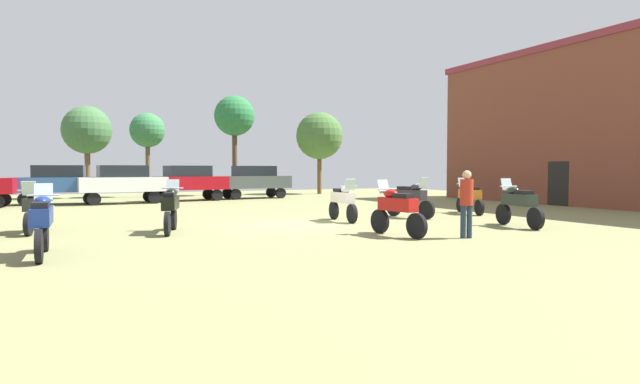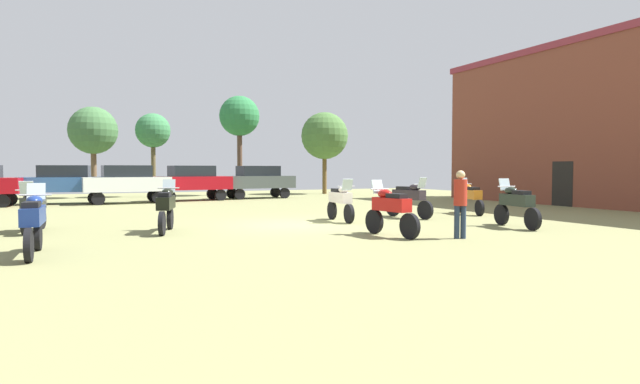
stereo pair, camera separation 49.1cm
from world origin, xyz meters
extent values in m
cube|color=olive|center=(0.00, 0.00, 0.01)|extent=(44.00, 52.00, 0.02)
cube|color=brown|center=(18.00, 0.95, 3.89)|extent=(6.00, 19.42, 7.77)
cube|color=maroon|center=(18.00, 0.95, 7.95)|extent=(6.12, 19.81, 0.35)
cube|color=black|center=(15.03, 2.36, 1.10)|extent=(0.08, 1.20, 2.20)
cylinder|color=black|center=(1.80, -0.37, 0.34)|extent=(0.16, 0.65, 0.65)
cylinder|color=black|center=(1.91, 1.12, 0.34)|extent=(0.16, 0.65, 0.65)
cube|color=silver|center=(1.85, 0.38, 0.85)|extent=(0.45, 1.30, 0.36)
ellipsoid|color=silver|center=(1.84, 0.09, 1.13)|extent=(0.35, 0.50, 0.24)
cube|color=black|center=(1.87, 0.60, 1.09)|extent=(0.34, 0.58, 0.12)
cube|color=silver|center=(1.81, -0.23, 1.31)|extent=(0.37, 0.18, 0.39)
cylinder|color=#B7B7BC|center=(1.82, -0.13, 1.25)|extent=(0.62, 0.08, 0.04)
cylinder|color=black|center=(6.05, -2.87, 0.36)|extent=(0.24, 0.68, 0.67)
cylinder|color=black|center=(5.77, -4.40, 0.36)|extent=(0.24, 0.68, 0.67)
cube|color=#232C23|center=(5.91, -3.64, 0.87)|extent=(0.59, 1.36, 0.36)
ellipsoid|color=#232C23|center=(5.96, -3.34, 1.15)|extent=(0.40, 0.53, 0.24)
cube|color=black|center=(5.87, -3.86, 1.11)|extent=(0.39, 0.60, 0.12)
cube|color=silver|center=(6.02, -3.02, 1.33)|extent=(0.38, 0.21, 0.39)
cylinder|color=#B7B7BC|center=(6.00, -3.12, 1.27)|extent=(0.62, 0.14, 0.04)
cylinder|color=black|center=(-7.16, -2.54, 0.35)|extent=(0.14, 0.67, 0.67)
cylinder|color=black|center=(-7.22, -4.18, 0.35)|extent=(0.14, 0.67, 0.67)
cube|color=navy|center=(-7.19, -3.36, 0.87)|extent=(0.40, 1.40, 0.36)
ellipsoid|color=navy|center=(-7.18, -3.04, 1.15)|extent=(0.34, 0.49, 0.24)
cube|color=black|center=(-7.20, -3.60, 1.11)|extent=(0.32, 0.57, 0.12)
cube|color=silver|center=(-7.17, -2.70, 1.33)|extent=(0.36, 0.16, 0.39)
cylinder|color=#B7B7BC|center=(-7.17, -2.80, 1.27)|extent=(0.62, 0.06, 0.04)
cylinder|color=black|center=(8.13, 1.53, 0.33)|extent=(0.28, 0.62, 0.61)
cylinder|color=black|center=(7.69, -0.04, 0.33)|extent=(0.28, 0.62, 0.61)
cube|color=#C46C1A|center=(7.91, 0.75, 0.81)|extent=(0.72, 1.43, 0.36)
ellipsoid|color=#C46C1A|center=(7.99, 1.05, 1.09)|extent=(0.44, 0.55, 0.24)
cube|color=black|center=(7.84, 0.51, 1.05)|extent=(0.44, 0.62, 0.12)
cube|color=silver|center=(8.09, 1.38, 1.27)|extent=(0.39, 0.24, 0.39)
cylinder|color=#B7B7BC|center=(8.06, 1.28, 1.21)|extent=(0.61, 0.20, 0.04)
cylinder|color=black|center=(1.19, -3.04, 0.36)|extent=(0.21, 0.68, 0.67)
cylinder|color=black|center=(1.38, -4.48, 0.36)|extent=(0.21, 0.68, 0.67)
cube|color=#B31613|center=(1.29, -3.76, 0.87)|extent=(0.52, 1.28, 0.36)
ellipsoid|color=#B31613|center=(1.25, -3.49, 1.15)|extent=(0.38, 0.52, 0.24)
cube|color=black|center=(1.31, -3.98, 1.11)|extent=(0.37, 0.60, 0.12)
cube|color=silver|center=(1.21, -3.18, 1.33)|extent=(0.38, 0.20, 0.39)
cylinder|color=#B7B7BC|center=(1.22, -3.27, 1.27)|extent=(0.62, 0.12, 0.04)
cylinder|color=black|center=(4.91, -0.34, 0.36)|extent=(0.26, 0.69, 0.68)
cylinder|color=black|center=(4.58, 1.26, 0.36)|extent=(0.26, 0.69, 0.68)
cube|color=#2C252A|center=(4.75, 0.46, 0.88)|extent=(0.64, 1.43, 0.36)
ellipsoid|color=#2C252A|center=(4.81, 0.16, 1.16)|extent=(0.41, 0.54, 0.24)
cube|color=black|center=(4.70, 0.70, 1.12)|extent=(0.41, 0.61, 0.12)
cube|color=silver|center=(4.88, -0.18, 1.34)|extent=(0.38, 0.22, 0.39)
cylinder|color=#B7B7BC|center=(4.86, -0.08, 1.28)|extent=(0.61, 0.16, 0.04)
cylinder|color=black|center=(-7.66, 0.57, 0.34)|extent=(0.24, 0.66, 0.64)
cylinder|color=black|center=(-7.38, 2.10, 0.34)|extent=(0.24, 0.66, 0.64)
cube|color=#282C27|center=(-7.52, 1.34, 0.84)|extent=(0.60, 1.36, 0.36)
ellipsoid|color=#282C27|center=(-7.57, 1.04, 1.12)|extent=(0.40, 0.53, 0.24)
cube|color=black|center=(-7.48, 1.56, 1.08)|extent=(0.40, 0.61, 0.12)
cube|color=silver|center=(-7.63, 0.72, 1.30)|extent=(0.38, 0.22, 0.39)
cylinder|color=#B7B7BC|center=(-7.61, 0.82, 1.24)|extent=(0.62, 0.15, 0.04)
cylinder|color=black|center=(-3.87, 0.38, 0.35)|extent=(0.31, 0.67, 0.67)
cylinder|color=black|center=(-4.30, -1.09, 0.35)|extent=(0.31, 0.67, 0.67)
cube|color=black|center=(-4.08, -0.35, 0.87)|extent=(0.72, 1.35, 0.36)
ellipsoid|color=black|center=(-4.00, -0.07, 1.15)|extent=(0.44, 0.55, 0.24)
cube|color=black|center=(-4.15, -0.57, 1.11)|extent=(0.45, 0.62, 0.12)
cube|color=silver|center=(-3.91, 0.24, 1.33)|extent=(0.39, 0.25, 0.39)
cylinder|color=#B7B7BC|center=(-3.94, 0.15, 1.27)|extent=(0.60, 0.21, 0.04)
cylinder|color=black|center=(-8.56, 13.81, 0.34)|extent=(0.66, 0.29, 0.64)
cylinder|color=black|center=(-8.41, 15.25, 0.34)|extent=(0.66, 0.29, 0.64)
cylinder|color=black|center=(-5.66, 13.49, 0.34)|extent=(0.66, 0.29, 0.64)
cylinder|color=black|center=(-5.50, 14.92, 0.34)|extent=(0.66, 0.29, 0.64)
cube|color=#2E5895|center=(-7.03, 14.37, 1.03)|extent=(4.47, 2.26, 0.75)
cube|color=black|center=(-7.03, 14.37, 1.71)|extent=(2.53, 1.84, 0.61)
cylinder|color=black|center=(-1.90, 13.47, 0.34)|extent=(0.66, 0.29, 0.64)
cylinder|color=black|center=(-2.06, 14.90, 0.34)|extent=(0.66, 0.29, 0.64)
cylinder|color=black|center=(1.01, 13.80, 0.34)|extent=(0.66, 0.29, 0.64)
cylinder|color=black|center=(0.85, 15.23, 0.34)|extent=(0.66, 0.29, 0.64)
cube|color=maroon|center=(-0.53, 14.35, 1.03)|extent=(4.48, 2.27, 0.75)
cube|color=black|center=(-0.53, 14.35, 1.71)|extent=(2.53, 1.84, 0.61)
cylinder|color=black|center=(-5.50, 12.61, 0.34)|extent=(0.65, 0.26, 0.64)
cylinder|color=black|center=(-5.58, 14.04, 0.34)|extent=(0.65, 0.26, 0.64)
cylinder|color=black|center=(-2.58, 12.78, 0.34)|extent=(0.65, 0.26, 0.64)
cylinder|color=black|center=(-2.66, 14.22, 0.34)|extent=(0.65, 0.26, 0.64)
cube|color=silver|center=(-4.08, 13.41, 1.03)|extent=(4.40, 2.05, 0.75)
cube|color=black|center=(-4.08, 13.41, 1.71)|extent=(2.45, 1.72, 0.61)
cylinder|color=black|center=(2.25, 14.23, 0.34)|extent=(0.65, 0.26, 0.64)
cylinder|color=black|center=(2.16, 15.67, 0.34)|extent=(0.65, 0.26, 0.64)
cylinder|color=black|center=(5.17, 14.41, 0.34)|extent=(0.65, 0.26, 0.64)
cylinder|color=black|center=(5.08, 15.85, 0.34)|extent=(0.65, 0.26, 0.64)
cube|color=#434C4B|center=(3.66, 15.04, 1.03)|extent=(4.40, 2.06, 0.75)
cube|color=black|center=(3.66, 15.04, 1.71)|extent=(2.46, 1.73, 0.61)
cylinder|color=black|center=(-9.63, 12.71, 0.34)|extent=(0.66, 0.29, 0.64)
cylinder|color=black|center=(-9.48, 14.15, 0.34)|extent=(0.66, 0.29, 0.64)
cylinder|color=#223148|center=(2.56, -4.90, 0.45)|extent=(0.14, 0.14, 0.86)
cylinder|color=#223148|center=(2.72, -4.96, 0.45)|extent=(0.14, 0.14, 0.86)
cylinder|color=#A5281B|center=(2.64, -4.93, 1.22)|extent=(0.44, 0.44, 0.68)
sphere|color=tan|center=(2.64, -4.93, 1.68)|extent=(0.23, 0.23, 0.23)
cylinder|color=#4E382B|center=(3.65, 19.06, 2.43)|extent=(0.35, 0.35, 4.82)
sphere|color=#296F3C|center=(3.65, 19.06, 5.46)|extent=(2.73, 2.73, 2.73)
cylinder|color=brown|center=(9.87, 18.59, 1.75)|extent=(0.31, 0.31, 3.46)
sphere|color=#436B33|center=(9.87, 18.59, 4.25)|extent=(3.41, 3.41, 3.41)
cylinder|color=brown|center=(-1.97, 19.56, 1.92)|extent=(0.29, 0.29, 3.81)
sphere|color=#357443|center=(-1.97, 19.56, 4.33)|extent=(2.22, 2.22, 2.22)
cylinder|color=brown|center=(-5.53, 19.55, 1.79)|extent=(0.33, 0.33, 3.54)
sphere|color=#3C683A|center=(-5.53, 19.55, 4.22)|extent=(2.92, 2.92, 2.92)
camera|label=1|loc=(-6.72, -15.34, 1.82)|focal=29.11mm
camera|label=2|loc=(-6.28, -15.56, 1.82)|focal=29.11mm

